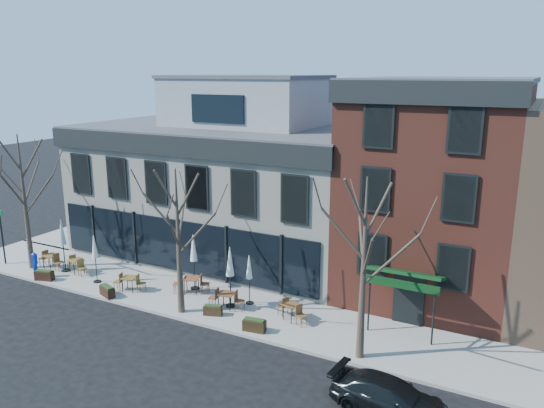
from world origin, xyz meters
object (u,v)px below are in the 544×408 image
at_px(parked_sedan, 390,397).
at_px(cafe_set_0, 51,260).
at_px(call_box, 35,264).
at_px(umbrella_0, 62,235).

xyz_separation_m(parked_sedan, cafe_set_0, (-21.43, 4.05, 0.05)).
height_order(parked_sedan, cafe_set_0, parked_sedan).
height_order(parked_sedan, call_box, call_box).
bearing_deg(parked_sedan, call_box, 88.66).
relative_size(parked_sedan, cafe_set_0, 2.20).
relative_size(parked_sedan, call_box, 2.78).
distance_m(call_box, umbrella_0, 2.14).
bearing_deg(call_box, umbrella_0, 64.96).
bearing_deg(parked_sedan, cafe_set_0, 85.04).
bearing_deg(parked_sedan, umbrella_0, 84.39).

